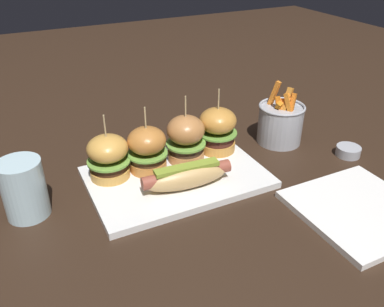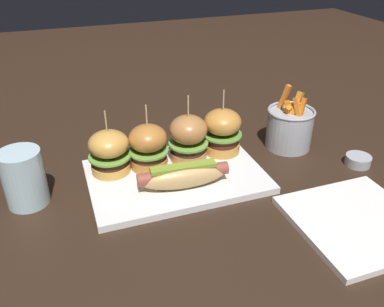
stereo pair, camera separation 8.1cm
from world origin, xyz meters
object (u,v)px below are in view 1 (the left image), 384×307
hot_dog (186,176)px  sauce_ramekin (348,151)px  slider_center_left (147,149)px  slider_far_right (218,129)px  platter_main (177,177)px  slider_far_left (108,156)px  slider_center_right (186,138)px  fries_bucket (280,122)px  water_glass (24,189)px  side_plate (360,210)px

hot_dog → sauce_ramekin: size_ratio=3.29×
slider_center_left → slider_far_right: slider_far_right is taller
platter_main → slider_far_left: (-0.12, 0.05, 0.05)m
slider_center_left → sauce_ramekin: slider_center_left is taller
slider_far_right → sauce_ramekin: size_ratio=2.66×
slider_far_left → slider_center_right: 0.17m
fries_bucket → water_glass: size_ratio=1.34×
hot_dog → water_glass: 0.29m
slider_far_right → fries_bucket: bearing=-2.8°
platter_main → slider_far_left: 0.14m
platter_main → fries_bucket: fries_bucket is taller
fries_bucket → side_plate: 0.30m
hot_dog → side_plate: 0.32m
slider_center_right → water_glass: bearing=-174.9°
water_glass → slider_center_right: bearing=5.1°
slider_far_left → slider_far_right: slider_far_right is taller
sauce_ramekin → water_glass: (-0.67, 0.10, 0.04)m
slider_center_right → water_glass: 0.33m
slider_far_left → side_plate: size_ratio=0.62×
slider_far_right → water_glass: size_ratio=1.33×
slider_center_left → fries_bucket: (0.33, 0.00, -0.01)m
slider_far_left → side_plate: (0.38, -0.30, -0.05)m
platter_main → side_plate: bearing=-43.8°
hot_dog → slider_far_left: bearing=139.3°
platter_main → side_plate: 0.35m
hot_dog → slider_center_left: slider_center_left is taller
hot_dog → slider_far_right: 0.17m
slider_far_right → side_plate: size_ratio=0.67×
fries_bucket → slider_far_right: bearing=177.2°
slider_far_left → slider_far_right: (0.25, 0.00, 0.00)m
hot_dog → side_plate: bearing=-37.1°
slider_far_right → side_plate: (0.13, -0.30, -0.06)m
slider_far_right → water_glass: 0.41m
platter_main → slider_far_right: 0.15m
hot_dog → slider_center_right: slider_center_right is taller
water_glass → slider_center_left: bearing=6.5°
water_glass → platter_main: bearing=-3.6°
slider_center_right → side_plate: slider_center_right is taller
slider_far_left → side_plate: 0.48m
platter_main → side_plate: platter_main is taller
slider_far_left → slider_center_right: bearing=-2.2°
slider_center_left → sauce_ramekin: size_ratio=2.57×
sauce_ramekin → water_glass: water_glass is taller
side_plate → sauce_ramekin: bearing=50.8°
hot_dog → slider_far_left: slider_far_left is taller
slider_far_right → sauce_ramekin: (0.26, -0.13, -0.05)m
hot_dog → water_glass: water_glass is taller
side_plate → water_glass: bearing=154.1°
slider_center_right → sauce_ramekin: (0.35, -0.13, -0.05)m
slider_center_left → water_glass: size_ratio=1.28×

